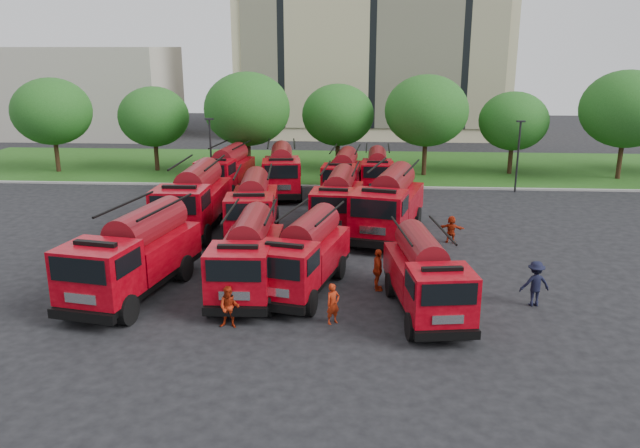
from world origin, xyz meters
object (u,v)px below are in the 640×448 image
at_px(fire_truck_2, 304,255).
at_px(fire_truck_5, 253,206).
at_px(fire_truck_4, 194,200).
at_px(fire_truck_8, 226,170).
at_px(fire_truck_0, 134,254).
at_px(firefighter_4, 251,244).
at_px(firefighter_0, 333,323).
at_px(fire_truck_3, 426,276).
at_px(fire_truck_6, 338,200).
at_px(firefighter_1, 230,327).
at_px(fire_truck_9, 282,170).
at_px(fire_truck_1, 248,256).
at_px(fire_truck_11, 377,171).
at_px(fire_truck_10, 344,175).
at_px(firefighter_2, 377,290).
at_px(firefighter_5, 450,243).
at_px(fire_truck_7, 389,204).
at_px(firefighter_3, 533,305).

relative_size(fire_truck_2, fire_truck_5, 0.98).
bearing_deg(fire_truck_4, fire_truck_2, -50.50).
relative_size(fire_truck_5, fire_truck_8, 1.03).
distance_m(fire_truck_0, fire_truck_4, 9.42).
relative_size(fire_truck_4, firefighter_4, 4.21).
bearing_deg(firefighter_0, fire_truck_3, -17.85).
xyz_separation_m(fire_truck_6, firefighter_1, (-3.52, -13.61, -1.60)).
bearing_deg(firefighter_1, fire_truck_9, 94.81).
relative_size(fire_truck_1, fire_truck_5, 0.96).
bearing_deg(fire_truck_8, fire_truck_9, -0.02).
distance_m(fire_truck_1, fire_truck_4, 9.93).
relative_size(fire_truck_11, firefighter_4, 3.42).
height_order(fire_truck_1, firefighter_4, fire_truck_1).
height_order(fire_truck_1, fire_truck_10, fire_truck_1).
bearing_deg(fire_truck_10, fire_truck_3, -74.69).
xyz_separation_m(fire_truck_4, firefighter_2, (10.08, -8.34, -1.81)).
relative_size(fire_truck_2, firefighter_1, 4.47).
distance_m(fire_truck_4, fire_truck_5, 3.47).
bearing_deg(firefighter_5, firefighter_1, 62.79).
relative_size(firefighter_1, firefighter_5, 1.09).
bearing_deg(fire_truck_11, fire_truck_5, -120.91).
height_order(fire_truck_2, firefighter_2, fire_truck_2).
bearing_deg(firefighter_2, fire_truck_5, 35.44).
bearing_deg(firefighter_1, fire_truck_8, 104.95).
relative_size(fire_truck_9, firefighter_0, 4.79).
relative_size(fire_truck_1, firefighter_4, 3.72).
distance_m(fire_truck_2, fire_truck_4, 10.93).
relative_size(fire_truck_2, fire_truck_10, 1.04).
bearing_deg(firefighter_5, firefighter_4, 19.18).
distance_m(fire_truck_6, fire_truck_9, 9.29).
bearing_deg(fire_truck_8, fire_truck_4, -81.97).
bearing_deg(firefighter_4, fire_truck_7, -103.75).
xyz_separation_m(fire_truck_7, firefighter_2, (-0.77, -8.19, -1.79)).
bearing_deg(fire_truck_10, fire_truck_7, -68.82).
xyz_separation_m(fire_truck_5, fire_truck_8, (-3.70, 10.47, -0.05)).
bearing_deg(firefighter_0, fire_truck_11, 46.44).
bearing_deg(fire_truck_1, firefighter_3, -5.19).
height_order(fire_truck_6, firefighter_0, fire_truck_6).
bearing_deg(fire_truck_5, firefighter_4, -89.99).
relative_size(fire_truck_8, fire_truck_10, 1.03).
bearing_deg(fire_truck_5, firefighter_1, -90.15).
bearing_deg(fire_truck_6, fire_truck_5, -154.77).
distance_m(fire_truck_8, firefighter_5, 18.37).
distance_m(fire_truck_2, fire_truck_7, 9.19).
height_order(fire_truck_0, fire_truck_9, fire_truck_0).
xyz_separation_m(fire_truck_2, firefighter_3, (9.40, -1.11, -1.57)).
distance_m(fire_truck_10, firefighter_4, 12.16).
distance_m(fire_truck_11, firefighter_5, 12.69).
distance_m(fire_truck_0, fire_truck_8, 19.36).
relative_size(fire_truck_9, firefighter_1, 4.69).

